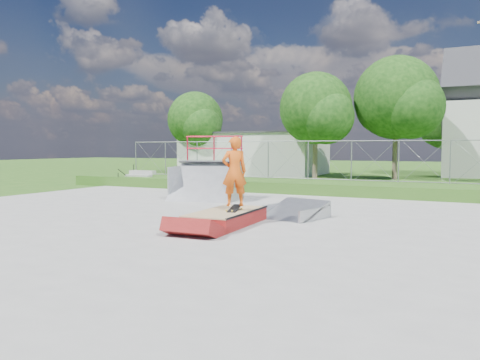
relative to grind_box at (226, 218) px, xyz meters
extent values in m
plane|color=#2A5A19|center=(-1.21, -0.18, -0.19)|extent=(120.00, 120.00, 0.00)
cube|color=gray|center=(-1.21, -0.18, -0.17)|extent=(20.00, 16.00, 0.04)
cube|color=#2A5A19|center=(-1.21, 9.32, 0.06)|extent=(24.00, 3.00, 0.50)
cube|color=maroon|center=(0.00, 0.00, -0.01)|extent=(1.31, 2.59, 0.36)
cube|color=tan|center=(0.00, 0.00, 0.18)|extent=(1.33, 2.61, 0.03)
cube|color=black|center=(0.16, 0.14, 0.23)|extent=(0.41, 0.82, 0.13)
imported|color=#EA5B15|center=(0.16, 0.14, 1.12)|extent=(0.77, 0.73, 1.77)
cube|color=beige|center=(-9.21, 21.82, 1.31)|extent=(10.00, 6.00, 3.00)
cylinder|color=brown|center=(-3.21, 17.82, 1.03)|extent=(0.30, 0.30, 2.45)
sphere|color=#11360E|center=(-3.21, 17.82, 4.22)|extent=(4.48, 4.48, 4.48)
sphere|color=#11360E|center=(-2.37, 17.26, 3.66)|extent=(3.36, 3.36, 3.36)
cylinder|color=brown|center=(1.29, 19.82, 1.21)|extent=(0.30, 0.30, 2.80)
sphere|color=#11360E|center=(1.29, 19.82, 4.85)|extent=(5.12, 5.12, 5.12)
sphere|color=#11360E|center=(2.25, 19.18, 4.21)|extent=(3.84, 3.84, 3.84)
cylinder|color=brown|center=(-13.21, 19.82, 0.95)|extent=(0.30, 0.30, 2.27)
sphere|color=#11360E|center=(-13.21, 19.82, 3.90)|extent=(4.16, 4.16, 4.16)
sphere|color=#11360E|center=(-12.43, 19.30, 3.38)|extent=(3.12, 3.12, 3.12)
cylinder|color=brown|center=(3.79, 27.82, 0.86)|extent=(0.30, 0.30, 2.10)
sphere|color=#11360E|center=(3.79, 27.82, 3.59)|extent=(3.84, 3.84, 3.84)
sphere|color=#11360E|center=(4.51, 27.34, 3.11)|extent=(2.88, 2.88, 2.88)
camera|label=1|loc=(5.56, -10.42, 1.80)|focal=35.00mm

